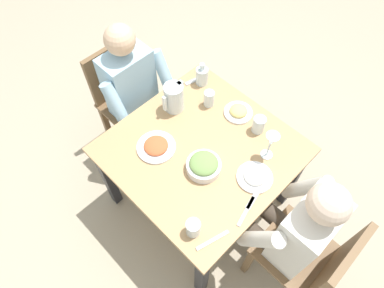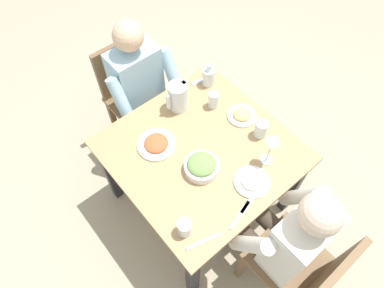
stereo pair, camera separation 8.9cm
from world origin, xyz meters
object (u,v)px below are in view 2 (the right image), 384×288
object	(u,v)px
diner_near	(146,94)
plate_fries	(242,115)
dining_table	(201,159)
chair_far	(303,269)
oil_carafe	(208,77)
chair_near	(132,91)
diner_far	(281,232)
water_glass_near_left	(261,129)
plate_rice_curry	(156,144)
water_glass_near_right	(213,100)
wine_glass	(271,147)
plate_yoghurt	(252,181)
water_pitcher	(178,97)
water_glass_far_left	(185,228)

from	to	relation	value
diner_near	plate_fries	world-z (taller)	diner_near
dining_table	chair_far	world-z (taller)	chair_far
oil_carafe	chair_near	bearing A→B (deg)	-54.14
diner_far	diner_near	bearing A→B (deg)	-90.88
water_glass_near_left	dining_table	bearing A→B (deg)	-23.38
chair_near	plate_rice_curry	size ratio (longest dim) A/B	3.80
plate_rice_curry	plate_fries	bearing A→B (deg)	162.22
water_glass_near_left	water_glass_near_right	world-z (taller)	same
wine_glass	chair_far	bearing A→B (deg)	68.03
dining_table	water_glass_near_left	size ratio (longest dim) A/B	9.05
diner_far	wine_glass	size ratio (longest dim) A/B	5.94
plate_yoghurt	water_pitcher	bearing A→B (deg)	-92.43
water_glass_near_right	plate_yoghurt	bearing A→B (deg)	69.49
oil_carafe	chair_far	bearing A→B (deg)	73.38
dining_table	water_pitcher	distance (m)	0.40
chair_near	diner_near	world-z (taller)	diner_near
plate_yoghurt	water_glass_near_left	size ratio (longest dim) A/B	1.83
chair_near	diner_near	distance (m)	0.25
diner_near	dining_table	bearing A→B (deg)	86.57
diner_near	water_glass_far_left	xyz separation A→B (m)	(0.42, 0.94, 0.14)
chair_near	plate_rice_curry	world-z (taller)	chair_near
plate_rice_curry	water_pitcher	bearing A→B (deg)	-153.04
plate_yoghurt	plate_fries	bearing A→B (deg)	-127.77
wine_glass	water_glass_near_right	bearing A→B (deg)	-94.32
dining_table	plate_rice_curry	world-z (taller)	plate_rice_curry
plate_yoghurt	water_glass_far_left	xyz separation A→B (m)	(0.45, -0.03, 0.04)
chair_far	water_glass_near_left	bearing A→B (deg)	-114.81
plate_fries	oil_carafe	world-z (taller)	oil_carafe
plate_rice_curry	water_glass_far_left	world-z (taller)	water_glass_far_left
plate_fries	dining_table	bearing A→B (deg)	3.55
plate_fries	plate_rice_curry	bearing A→B (deg)	-17.78
water_glass_far_left	plate_rice_curry	bearing A→B (deg)	-111.71
water_pitcher	chair_near	bearing A→B (deg)	-83.01
plate_fries	water_glass_near_left	distance (m)	0.17
diner_near	diner_far	distance (m)	1.25
dining_table	diner_far	world-z (taller)	diner_far
chair_far	plate_yoghurt	xyz separation A→B (m)	(-0.05, -0.49, 0.25)
dining_table	wine_glass	size ratio (longest dim) A/B	5.05
chair_far	plate_yoghurt	bearing A→B (deg)	-95.93
dining_table	oil_carafe	bearing A→B (deg)	-135.86
plate_rice_curry	oil_carafe	xyz separation A→B (m)	(-0.56, -0.17, 0.04)
water_glass_near_left	wine_glass	bearing A→B (deg)	56.06
plate_fries	wine_glass	bearing A→B (deg)	70.00
diner_far	plate_rice_curry	world-z (taller)	diner_far
water_pitcher	diner_far	bearing A→B (deg)	85.26
diner_near	water_pitcher	bearing A→B (deg)	101.83
water_pitcher	oil_carafe	world-z (taller)	water_pitcher
chair_near	wine_glass	distance (m)	1.20
chair_near	oil_carafe	world-z (taller)	oil_carafe
chair_far	plate_fries	bearing A→B (deg)	-111.25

